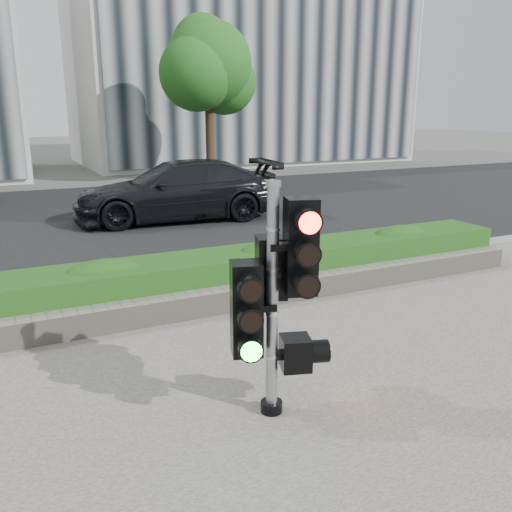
# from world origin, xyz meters

# --- Properties ---
(ground) EXTENTS (120.00, 120.00, 0.00)m
(ground) POSITION_xyz_m (0.00, 0.00, 0.00)
(ground) COLOR #51514C
(ground) RESTS_ON ground
(sidewalk) EXTENTS (16.00, 11.00, 0.03)m
(sidewalk) POSITION_xyz_m (0.00, -2.50, 0.01)
(sidewalk) COLOR #9E9389
(sidewalk) RESTS_ON ground
(road) EXTENTS (60.00, 13.00, 0.02)m
(road) POSITION_xyz_m (0.00, 10.00, 0.01)
(road) COLOR black
(road) RESTS_ON ground
(curb) EXTENTS (60.00, 0.25, 0.12)m
(curb) POSITION_xyz_m (0.00, 3.15, 0.06)
(curb) COLOR gray
(curb) RESTS_ON ground
(stone_wall) EXTENTS (12.00, 0.32, 0.34)m
(stone_wall) POSITION_xyz_m (0.00, 1.90, 0.20)
(stone_wall) COLOR gray
(stone_wall) RESTS_ON sidewalk
(hedge) EXTENTS (12.00, 1.00, 0.68)m
(hedge) POSITION_xyz_m (0.00, 2.55, 0.37)
(hedge) COLOR #358A2A
(hedge) RESTS_ON sidewalk
(building_right) EXTENTS (18.00, 10.00, 12.00)m
(building_right) POSITION_xyz_m (11.00, 25.00, 6.00)
(building_right) COLOR #B7B7B2
(building_right) RESTS_ON ground
(tree_right) EXTENTS (4.10, 3.58, 6.53)m
(tree_right) POSITION_xyz_m (5.48, 15.55, 4.48)
(tree_right) COLOR black
(tree_right) RESTS_ON ground
(traffic_signal) EXTENTS (0.84, 0.69, 2.28)m
(traffic_signal) POSITION_xyz_m (-0.23, -0.85, 1.29)
(traffic_signal) COLOR black
(traffic_signal) RESTS_ON sidewalk
(car_dark) EXTENTS (5.65, 2.76, 1.58)m
(car_dark) POSITION_xyz_m (1.96, 8.87, 0.81)
(car_dark) COLOR black
(car_dark) RESTS_ON road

